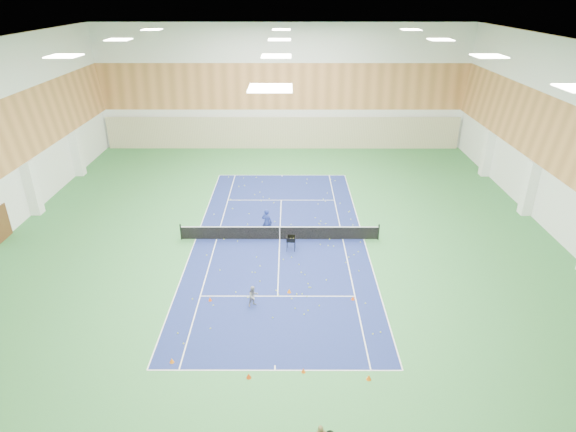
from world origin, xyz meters
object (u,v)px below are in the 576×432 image
Objects in this scene: coach at (267,222)px; ball_cart at (291,243)px; child_court at (253,296)px; tennis_net at (280,232)px.

ball_cart is at bearing 147.49° from coach.
coach is 2.58m from ball_cart.
child_court is 1.19× the size of ball_cart.
tennis_net is 1.11m from coach.
child_court is at bearing -103.35° from ball_cart.
coach is (-0.85, 0.60, 0.40)m from tennis_net.
coach is at bearing 52.99° from child_court.
coach is 1.65× the size of child_court.
coach is 1.96× the size of ball_cart.
coach reaches higher than tennis_net.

